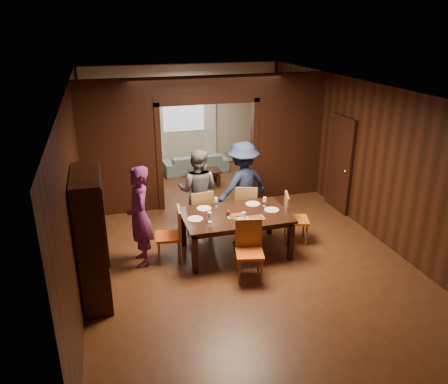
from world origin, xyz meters
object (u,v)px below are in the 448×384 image
object	(u,v)px
sofa	(195,163)
person_grey	(198,191)
chair_far_r	(246,206)
coffee_table	(205,178)
chair_right	(296,218)
person_navy	(242,186)
dining_table	(235,233)
chair_near	(250,252)
chair_far_l	(199,212)
hutch	(92,238)
chair_left	(168,235)
person_purple	(140,217)

from	to	relation	value
sofa	person_grey	bearing A→B (deg)	75.13
chair_far_r	sofa	bearing A→B (deg)	-67.74
coffee_table	chair_right	size ratio (longest dim) A/B	0.82
person_navy	dining_table	xyz separation A→B (m)	(-0.45, -0.99, -0.52)
chair_near	coffee_table	bearing A→B (deg)	98.23
person_navy	chair_far_l	xyz separation A→B (m)	(-0.93, -0.13, -0.41)
hutch	dining_table	bearing A→B (deg)	16.37
coffee_table	hutch	size ratio (longest dim) A/B	0.40
person_grey	chair_far_l	xyz separation A→B (m)	(-0.04, -0.22, -0.37)
coffee_table	chair_near	size ratio (longest dim) A/B	0.82
coffee_table	hutch	xyz separation A→B (m)	(-2.72, -4.25, 0.80)
person_navy	coffee_table	xyz separation A→B (m)	(-0.18, 2.55, -0.70)
person_navy	person_grey	bearing A→B (deg)	-25.11
chair_far_l	chair_near	bearing A→B (deg)	97.30
sofa	chair_far_l	bearing A→B (deg)	75.24
sofa	chair_near	world-z (taller)	chair_near
chair_right	chair_far_r	size ratio (longest dim) A/B	1.00
person_grey	chair_far_l	bearing A→B (deg)	105.35
person_navy	sofa	bearing A→B (deg)	-106.52
hutch	chair_near	bearing A→B (deg)	-4.06
chair_near	chair_left	bearing A→B (deg)	153.02
chair_near	hutch	world-z (taller)	hutch
chair_far_l	chair_near	xyz separation A→B (m)	(0.44, -1.74, 0.00)
chair_far_r	chair_near	world-z (taller)	same
chair_far_r	hutch	bearing A→B (deg)	47.37
chair_near	hutch	bearing A→B (deg)	-171.83
dining_table	coffee_table	xyz separation A→B (m)	(0.27, 3.53, -0.18)
dining_table	person_purple	bearing A→B (deg)	177.17
person_grey	person_navy	size ratio (longest dim) A/B	0.95
dining_table	sofa	bearing A→B (deg)	86.69
dining_table	chair_far_r	bearing A→B (deg)	60.76
chair_left	chair_right	bearing A→B (deg)	96.41
person_navy	coffee_table	distance (m)	2.65
chair_far_r	person_purple	bearing A→B (deg)	38.91
coffee_table	chair_far_l	world-z (taller)	chair_far_l
dining_table	chair_left	size ratio (longest dim) A/B	1.95
person_navy	dining_table	bearing A→B (deg)	46.10
person_navy	person_purple	bearing A→B (deg)	3.55
chair_right	chair_near	xyz separation A→B (m)	(-1.27, -0.97, 0.00)
chair_near	hutch	size ratio (longest dim) A/B	0.48
person_purple	sofa	distance (m)	4.99
dining_table	chair_near	world-z (taller)	chair_near
sofa	hutch	distance (m)	6.04
person_navy	hutch	distance (m)	3.36
chair_near	hutch	distance (m)	2.47
person_grey	coffee_table	bearing A→B (deg)	-81.42
person_purple	chair_far_r	bearing A→B (deg)	106.76
person_grey	person_navy	distance (m)	0.90
person_purple	chair_far_l	bearing A→B (deg)	119.30
person_purple	dining_table	size ratio (longest dim) A/B	0.94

